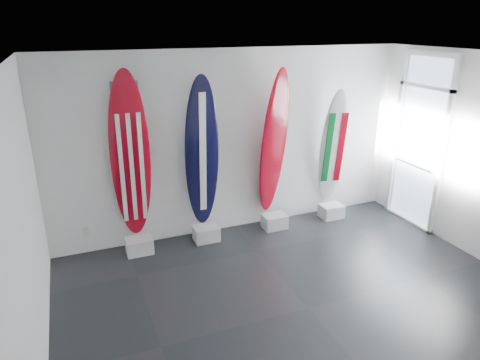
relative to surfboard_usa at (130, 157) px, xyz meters
name	(u,v)px	position (x,y,z in m)	size (l,w,h in m)	color
floor	(308,308)	(1.71, -2.28, -1.52)	(6.00, 6.00, 0.00)	black
ceiling	(324,60)	(1.71, -2.28, 1.48)	(6.00, 6.00, 0.00)	white
wall_back	(235,143)	(1.71, 0.22, -0.02)	(6.00, 6.00, 0.00)	white
wall_left	(22,245)	(-1.29, -2.28, -0.02)	(5.00, 5.00, 0.00)	white
display_block_usa	(139,246)	(0.00, -0.10, -1.40)	(0.40, 0.30, 0.24)	silver
surfboard_usa	(130,157)	(0.00, 0.00, 0.00)	(0.58, 0.08, 2.56)	maroon
display_block_navy	(206,234)	(1.08, -0.10, -1.40)	(0.40, 0.30, 0.24)	silver
surfboard_navy	(202,153)	(1.08, 0.00, -0.06)	(0.55, 0.08, 2.43)	black
display_block_swiss	(274,221)	(2.32, -0.10, -1.40)	(0.40, 0.30, 0.24)	silver
surfboard_swiss	(274,144)	(2.32, 0.00, -0.03)	(0.57, 0.08, 2.50)	maroon
display_block_italy	(331,211)	(3.47, -0.10, -1.40)	(0.40, 0.30, 0.24)	silver
surfboard_italy	(333,148)	(3.47, 0.00, -0.23)	(0.48, 0.08, 2.12)	silver
wall_outlet	(86,232)	(-0.74, 0.20, -1.17)	(0.09, 0.02, 0.13)	silver
glass_door	(419,144)	(4.68, -0.73, -0.09)	(0.12, 1.16, 2.85)	white
balcony	(467,185)	(6.01, -0.73, -1.02)	(2.80, 2.20, 1.20)	slate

